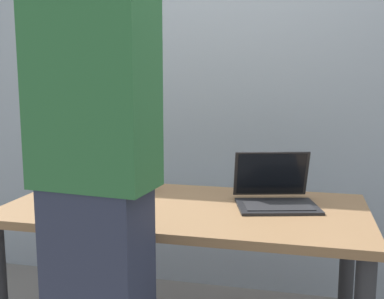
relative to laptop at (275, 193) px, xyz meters
The scene contains 7 objects.
desk 0.43m from the laptop, 163.36° to the right, with size 1.56×0.77×0.77m.
laptop is the anchor object (origin of this frame).
beer_bottle_amber 0.92m from the laptop, behind, with size 0.07×0.07×0.27m.
beer_bottle_dark 1.01m from the laptop, behind, with size 0.07×0.07×0.33m.
person_figure 0.87m from the laptop, 128.58° to the right, with size 0.41×0.31×1.87m.
coffee_mug 0.64m from the laptop, behind, with size 0.12×0.09×0.11m.
back_wall 1.02m from the laptop, 115.25° to the left, with size 6.00×0.10×2.60m, color #99A3AD.
Camera 1 is at (0.50, -1.94, 1.33)m, focal length 44.02 mm.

